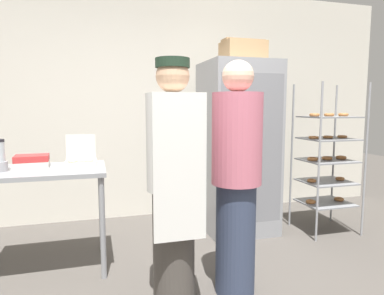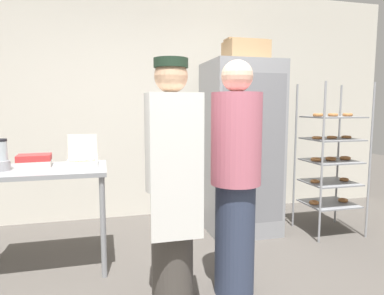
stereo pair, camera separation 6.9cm
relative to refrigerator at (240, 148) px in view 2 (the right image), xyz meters
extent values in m
cube|color=silver|center=(-0.80, 0.83, 0.48)|extent=(6.40, 0.12, 2.81)
cube|color=gray|center=(0.00, 0.01, 0.00)|extent=(0.74, 0.74, 1.84)
cube|color=gray|center=(0.00, -0.35, 0.02)|extent=(0.68, 0.02, 1.51)
cylinder|color=silver|center=(-0.20, -0.38, 0.05)|extent=(0.02, 0.02, 0.91)
cylinder|color=#93969B|center=(0.64, -0.57, -0.12)|extent=(0.02, 0.02, 1.61)
cylinder|color=#93969B|center=(1.20, -0.57, -0.12)|extent=(0.02, 0.02, 1.61)
cylinder|color=#93969B|center=(0.64, -0.07, -0.12)|extent=(0.02, 0.02, 1.61)
cylinder|color=#93969B|center=(1.20, -0.07, -0.12)|extent=(0.02, 0.02, 1.61)
cube|color=gray|center=(0.92, -0.32, -0.61)|extent=(0.52, 0.46, 0.01)
torus|color=#AD6B38|center=(0.74, -0.32, -0.58)|extent=(0.11, 0.11, 0.03)
torus|color=#AD6B38|center=(1.10, -0.32, -0.58)|extent=(0.11, 0.11, 0.03)
cube|color=gray|center=(0.92, -0.32, -0.37)|extent=(0.52, 0.46, 0.01)
torus|color=#AD6B38|center=(0.74, -0.32, -0.35)|extent=(0.10, 0.10, 0.03)
torus|color=#AD6B38|center=(1.10, -0.32, -0.35)|extent=(0.10, 0.10, 0.03)
cube|color=gray|center=(0.92, -0.32, -0.14)|extent=(0.52, 0.46, 0.01)
torus|color=#AD6B38|center=(0.74, -0.32, -0.11)|extent=(0.11, 0.11, 0.03)
torus|color=#AD6B38|center=(0.92, -0.32, -0.11)|extent=(0.11, 0.11, 0.03)
torus|color=#AD6B38|center=(1.10, -0.32, -0.11)|extent=(0.11, 0.11, 0.03)
cube|color=gray|center=(0.92, -0.32, 0.10)|extent=(0.52, 0.46, 0.01)
torus|color=#AD6B38|center=(0.74, -0.32, 0.12)|extent=(0.10, 0.10, 0.03)
torus|color=#AD6B38|center=(0.92, -0.32, 0.12)|extent=(0.10, 0.10, 0.03)
torus|color=#AD6B38|center=(1.10, -0.32, 0.12)|extent=(0.10, 0.10, 0.03)
cube|color=gray|center=(0.92, -0.32, 0.34)|extent=(0.52, 0.46, 0.01)
torus|color=#AD6B38|center=(0.74, -0.32, 0.36)|extent=(0.11, 0.11, 0.03)
torus|color=#AD6B38|center=(0.92, -0.32, 0.36)|extent=(0.11, 0.11, 0.03)
torus|color=#AD6B38|center=(1.10, -0.32, 0.36)|extent=(0.11, 0.11, 0.03)
cube|color=gray|center=(-1.94, -0.46, -0.08)|extent=(1.02, 0.66, 0.04)
cylinder|color=gray|center=(-1.47, -0.75, -0.51)|extent=(0.04, 0.04, 0.83)
cylinder|color=gray|center=(-1.47, -0.17, -0.51)|extent=(0.04, 0.04, 0.83)
cube|color=silver|center=(-1.63, -0.45, -0.03)|extent=(0.25, 0.22, 0.05)
cube|color=silver|center=(-1.63, -0.34, 0.10)|extent=(0.25, 0.01, 0.22)
torus|color=beige|center=(-1.69, -0.49, 0.00)|extent=(0.09, 0.09, 0.03)
torus|color=beige|center=(-1.63, -0.49, 0.00)|extent=(0.09, 0.09, 0.03)
torus|color=beige|center=(-1.56, -0.49, 0.00)|extent=(0.09, 0.09, 0.03)
torus|color=beige|center=(-1.69, -0.41, 0.00)|extent=(0.09, 0.09, 0.03)
torus|color=beige|center=(-1.63, -0.41, 0.00)|extent=(0.09, 0.09, 0.03)
torus|color=beige|center=(-1.56, -0.41, 0.00)|extent=(0.09, 0.09, 0.03)
cylinder|color=#99999E|center=(-2.24, -0.49, -0.02)|extent=(0.14, 0.14, 0.08)
cylinder|color=#B2BCC1|center=(-2.24, -0.49, 0.10)|extent=(0.11, 0.11, 0.15)
cube|color=silver|center=(-2.02, -0.35, -0.03)|extent=(0.28, 0.22, 0.05)
cube|color=#B72D2D|center=(-2.02, -0.35, 0.02)|extent=(0.28, 0.22, 0.05)
cube|color=tan|center=(0.06, 0.03, 1.03)|extent=(0.44, 0.34, 0.22)
cube|color=#A58057|center=(0.06, 0.03, 1.15)|extent=(0.45, 0.17, 0.02)
cylinder|color=#47423D|center=(-1.01, -1.25, -0.52)|extent=(0.29, 0.29, 0.81)
cylinder|color=silver|center=(-1.01, -1.25, 0.21)|extent=(0.36, 0.36, 0.64)
sphere|color=tan|center=(-1.01, -1.25, 0.64)|extent=(0.22, 0.22, 0.22)
cube|color=white|center=(-1.01, -1.44, 0.07)|extent=(0.34, 0.02, 0.93)
cylinder|color=#1E3323|center=(-1.01, -1.25, 0.73)|extent=(0.22, 0.22, 0.06)
cylinder|color=#333D56|center=(-0.54, -1.22, -0.51)|extent=(0.29, 0.29, 0.82)
cylinder|color=#C6667A|center=(-0.54, -1.22, 0.22)|extent=(0.36, 0.36, 0.65)
sphere|color=beige|center=(-0.54, -1.22, 0.66)|extent=(0.22, 0.22, 0.22)
camera|label=1|loc=(-1.51, -3.45, 0.45)|focal=32.00mm
camera|label=2|loc=(-1.44, -3.47, 0.45)|focal=32.00mm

